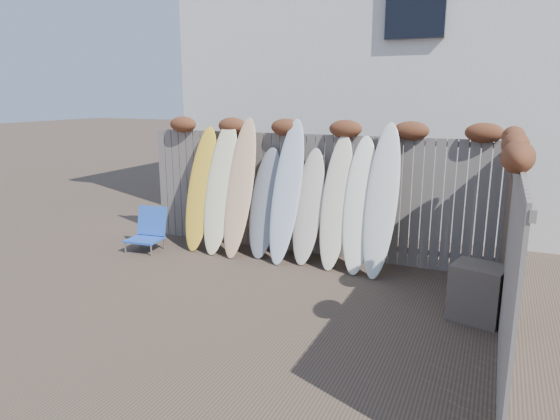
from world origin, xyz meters
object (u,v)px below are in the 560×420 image
at_px(beach_chair, 148,230).
at_px(surfboard_0, 201,188).
at_px(lattice_panel, 507,248).
at_px(wooden_crate, 477,292).

relative_size(beach_chair, surfboard_0, 0.33).
bearing_deg(lattice_panel, wooden_crate, -137.77).
distance_m(beach_chair, lattice_panel, 5.65).
bearing_deg(surfboard_0, beach_chair, -146.37).
bearing_deg(wooden_crate, beach_chair, 172.64).
xyz_separation_m(beach_chair, wooden_crate, (5.34, -0.69, -0.00)).
relative_size(lattice_panel, surfboard_0, 0.77).
bearing_deg(beach_chair, lattice_panel, -4.20).
distance_m(wooden_crate, surfboard_0, 4.75).
bearing_deg(wooden_crate, surfboard_0, 165.59).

